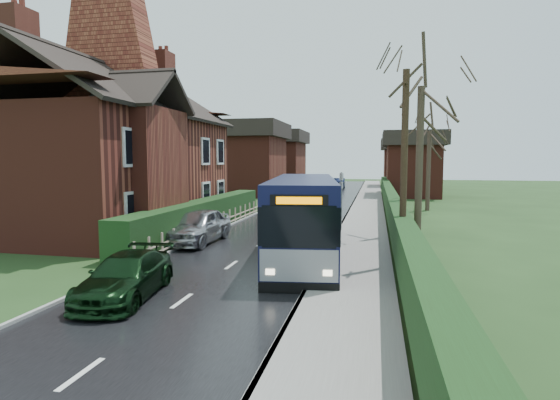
% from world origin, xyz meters
% --- Properties ---
extents(ground, '(140.00, 140.00, 0.00)m').
position_xyz_m(ground, '(0.00, 0.00, 0.00)').
color(ground, '#2A4A1F').
rests_on(ground, ground).
extents(road, '(6.00, 100.00, 0.02)m').
position_xyz_m(road, '(0.00, 10.00, 0.01)').
color(road, black).
rests_on(road, ground).
extents(pavement, '(2.50, 100.00, 0.14)m').
position_xyz_m(pavement, '(4.25, 10.00, 0.07)').
color(pavement, slate).
rests_on(pavement, ground).
extents(kerb_right, '(0.12, 100.00, 0.14)m').
position_xyz_m(kerb_right, '(3.05, 10.00, 0.07)').
color(kerb_right, gray).
rests_on(kerb_right, ground).
extents(kerb_left, '(0.12, 100.00, 0.10)m').
position_xyz_m(kerb_left, '(-3.05, 10.00, 0.05)').
color(kerb_left, gray).
rests_on(kerb_left, ground).
extents(front_hedge, '(1.20, 16.00, 1.60)m').
position_xyz_m(front_hedge, '(-3.90, 5.00, 0.80)').
color(front_hedge, black).
rests_on(front_hedge, ground).
extents(picket_fence, '(0.10, 16.00, 0.90)m').
position_xyz_m(picket_fence, '(-3.15, 5.00, 0.45)').
color(picket_fence, tan).
rests_on(picket_fence, ground).
extents(right_wall_hedge, '(0.60, 50.00, 1.80)m').
position_xyz_m(right_wall_hedge, '(5.80, 10.00, 1.02)').
color(right_wall_hedge, maroon).
rests_on(right_wall_hedge, ground).
extents(brick_house, '(9.30, 14.60, 10.30)m').
position_xyz_m(brick_house, '(-8.73, 4.78, 4.38)').
color(brick_house, maroon).
rests_on(brick_house, ground).
extents(bus, '(3.60, 10.11, 3.01)m').
position_xyz_m(bus, '(2.21, 0.08, 1.49)').
color(bus, black).
rests_on(bus, ground).
extents(car_silver, '(1.90, 4.51, 1.52)m').
position_xyz_m(car_silver, '(-2.80, 1.72, 0.76)').
color(car_silver, '#AEAEB3').
rests_on(car_silver, ground).
extents(car_green, '(2.20, 4.21, 1.17)m').
position_xyz_m(car_green, '(-1.60, -6.00, 0.58)').
color(car_green, black).
rests_on(car_green, ground).
extents(car_distant, '(1.58, 4.13, 1.35)m').
position_xyz_m(car_distant, '(0.21, 41.47, 0.67)').
color(car_distant, black).
rests_on(car_distant, ground).
extents(bus_stop_sign, '(0.23, 0.45, 3.08)m').
position_xyz_m(bus_stop_sign, '(3.20, 5.80, 2.03)').
color(bus_stop_sign, slate).
rests_on(bus_stop_sign, ground).
extents(telegraph_pole, '(0.23, 0.86, 6.64)m').
position_xyz_m(telegraph_pole, '(5.80, -1.19, 3.36)').
color(telegraph_pole, black).
rests_on(telegraph_pole, ground).
extents(tree_right_near, '(4.73, 4.73, 10.21)m').
position_xyz_m(tree_right_near, '(6.91, 5.56, 7.63)').
color(tree_right_near, '#382C21').
rests_on(tree_right_near, ground).
extents(tree_right_far, '(4.27, 4.27, 8.26)m').
position_xyz_m(tree_right_far, '(8.62, 17.04, 6.17)').
color(tree_right_far, '#392921').
rests_on(tree_right_far, ground).
extents(tree_house_side, '(4.02, 4.02, 9.13)m').
position_xyz_m(tree_house_side, '(-9.76, 10.93, 6.82)').
color(tree_house_side, '#3A2F22').
rests_on(tree_house_side, ground).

